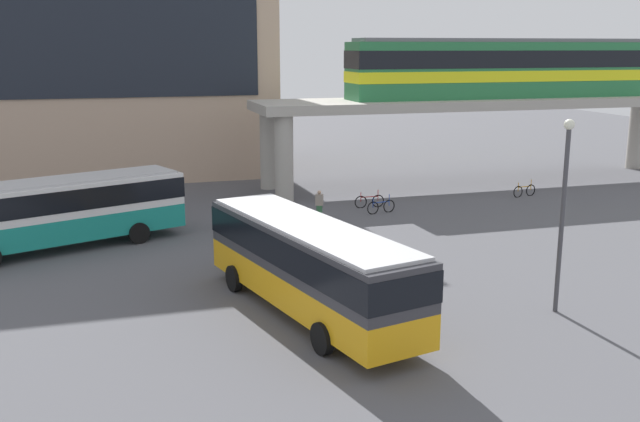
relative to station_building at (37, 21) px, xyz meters
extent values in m
plane|color=#515156|center=(10.80, -20.71, -10.78)|extent=(120.00, 120.00, 0.00)
cube|color=tan|center=(0.00, 0.03, 0.00)|extent=(31.37, 12.46, 21.54)
cube|color=#ADA89E|center=(28.20, -11.73, -5.37)|extent=(30.71, 5.82, 0.60)
cylinder|color=#ADA89E|center=(14.04, -13.85, -8.22)|extent=(1.10, 1.10, 5.10)
cylinder|color=#ADA89E|center=(14.04, -9.62, -8.22)|extent=(1.10, 1.10, 5.10)
cylinder|color=#ADA89E|center=(42.35, -9.62, -8.22)|extent=(1.10, 1.10, 5.10)
cube|color=#26723F|center=(29.49, -11.73, -3.27)|extent=(21.11, 2.90, 3.60)
cube|color=yellow|center=(29.49, -11.73, -3.63)|extent=(21.17, 2.96, 0.70)
cube|color=black|center=(29.49, -11.73, -2.55)|extent=(21.17, 2.96, 1.10)
cube|color=slate|center=(29.49, -11.73, -1.35)|extent=(20.27, 2.61, 0.24)
cube|color=orange|center=(10.42, -32.16, -9.73)|extent=(5.01, 11.28, 1.10)
cube|color=#333338|center=(10.42, -32.16, -8.43)|extent=(5.01, 11.28, 1.50)
cube|color=black|center=(10.42, -32.16, -8.35)|extent=(5.06, 11.33, 0.96)
cube|color=silver|center=(10.42, -32.16, -7.62)|extent=(4.76, 10.72, 0.12)
cylinder|color=black|center=(8.38, -29.03, -10.28)|extent=(0.51, 1.04, 1.00)
cylinder|color=black|center=(10.81, -28.44, -10.28)|extent=(0.51, 1.04, 1.00)
cylinder|color=black|center=(9.92, -35.45, -10.28)|extent=(0.51, 1.04, 1.00)
cylinder|color=black|center=(12.35, -34.86, -10.28)|extent=(0.51, 1.04, 1.00)
cube|color=teal|center=(1.95, -21.03, -9.73)|extent=(11.16, 6.33, 1.10)
cube|color=white|center=(1.95, -21.03, -8.43)|extent=(11.16, 6.33, 1.50)
cube|color=black|center=(1.95, -21.03, -8.35)|extent=(11.21, 6.38, 0.96)
cube|color=silver|center=(1.95, -21.03, -7.62)|extent=(10.60, 6.02, 0.12)
cylinder|color=black|center=(5.27, -21.07, -10.28)|extent=(1.03, 0.62, 1.00)
cylinder|color=black|center=(4.36, -18.75, -10.28)|extent=(1.03, 0.62, 1.00)
torus|color=black|center=(18.85, -16.83, -10.44)|extent=(0.74, 0.07, 0.74)
torus|color=black|center=(17.80, -16.84, -10.44)|extent=(0.74, 0.07, 0.74)
cylinder|color=#B21E1E|center=(18.33, -16.83, -10.16)|extent=(1.05, 0.06, 0.05)
cylinder|color=#B21E1E|center=(17.80, -16.84, -10.14)|extent=(0.04, 0.04, 0.55)
cylinder|color=#B21E1E|center=(18.85, -16.83, -10.09)|extent=(0.04, 0.04, 0.65)
torus|color=black|center=(29.08, -16.53, -10.44)|extent=(0.74, 0.22, 0.74)
torus|color=black|center=(28.05, -16.76, -10.44)|extent=(0.74, 0.22, 0.74)
cylinder|color=orange|center=(28.56, -16.65, -10.16)|extent=(1.04, 0.27, 0.05)
cylinder|color=orange|center=(28.05, -16.76, -10.14)|extent=(0.04, 0.04, 0.55)
cylinder|color=orange|center=(29.08, -16.53, -10.09)|extent=(0.04, 0.04, 0.65)
torus|color=black|center=(18.95, -18.29, -10.44)|extent=(0.74, 0.20, 0.74)
torus|color=black|center=(17.92, -18.49, -10.44)|extent=(0.74, 0.20, 0.74)
cylinder|color=#1E3FA5|center=(18.44, -18.39, -10.16)|extent=(1.04, 0.25, 0.05)
cylinder|color=#1E3FA5|center=(17.92, -18.49, -10.14)|extent=(0.04, 0.04, 0.55)
cylinder|color=#1E3FA5|center=(18.95, -18.29, -10.09)|extent=(0.04, 0.04, 0.65)
cylinder|color=#33663F|center=(14.75, -18.81, -10.39)|extent=(0.32, 0.32, 0.76)
cube|color=gray|center=(14.75, -18.81, -9.71)|extent=(0.47, 0.41, 0.60)
sphere|color=tan|center=(14.75, -18.81, -9.30)|extent=(0.21, 0.21, 0.21)
cylinder|color=#3F3F44|center=(18.75, -34.32, -7.60)|extent=(0.16, 0.16, 6.36)
sphere|color=silver|center=(18.75, -34.32, -4.27)|extent=(0.36, 0.36, 0.36)
camera|label=1|loc=(4.17, -54.66, -1.78)|focal=40.35mm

